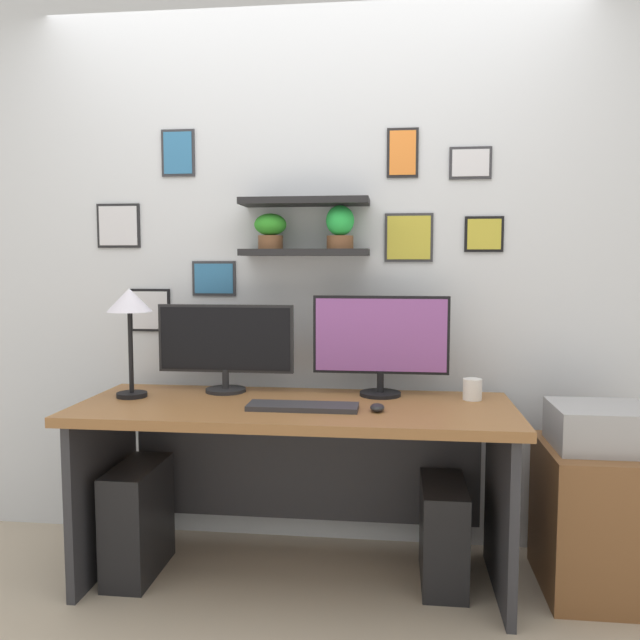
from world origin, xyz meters
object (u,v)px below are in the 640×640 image
at_px(keyboard, 303,407).
at_px(printer, 601,427).
at_px(coffee_mug, 472,389).
at_px(computer_tower_right, 443,533).
at_px(monitor_left, 226,344).
at_px(monitor_right, 381,340).
at_px(desk, 297,449).
at_px(computer_tower_left, 138,520).
at_px(computer_mouse, 377,408).
at_px(drawer_cabinet, 598,519).
at_px(desk_lamp, 130,310).

xyz_separation_m(keyboard, printer, (1.18, 0.15, -0.08)).
xyz_separation_m(coffee_mug, computer_tower_right, (-0.12, -0.12, -0.58)).
relative_size(monitor_left, keyboard, 1.40).
bearing_deg(coffee_mug, monitor_right, 173.07).
height_order(desk, monitor_left, monitor_left).
distance_m(monitor_right, keyboard, 0.49).
bearing_deg(keyboard, monitor_left, 142.42).
xyz_separation_m(computer_tower_left, computer_tower_right, (1.29, 0.08, -0.03)).
distance_m(computer_mouse, coffee_mug, 0.47).
bearing_deg(drawer_cabinet, monitor_left, 174.38).
xyz_separation_m(keyboard, drawer_cabinet, (1.18, 0.15, -0.46)).
height_order(monitor_left, desk_lamp, desk_lamp).
distance_m(keyboard, coffee_mug, 0.74).
relative_size(keyboard, computer_tower_right, 1.05).
xyz_separation_m(keyboard, computer_tower_right, (0.57, 0.14, -0.55)).
distance_m(desk_lamp, printer, 2.01).
bearing_deg(drawer_cabinet, desk_lamp, -179.80).
relative_size(desk, printer, 4.71).
distance_m(monitor_left, keyboard, 0.54).
xyz_separation_m(printer, computer_tower_left, (-1.91, -0.09, -0.44)).
bearing_deg(coffee_mug, computer_tower_right, -135.85).
bearing_deg(desk_lamp, coffee_mug, 4.50).
bearing_deg(desk_lamp, computer_mouse, -7.74).
height_order(monitor_right, drawer_cabinet, monitor_right).
height_order(computer_mouse, coffee_mug, coffee_mug).
height_order(computer_mouse, printer, computer_mouse).
height_order(desk, monitor_right, monitor_right).
bearing_deg(computer_tower_right, monitor_right, 148.51).
bearing_deg(keyboard, monitor_right, 45.36).
xyz_separation_m(computer_mouse, desk_lamp, (-1.06, 0.14, 0.36)).
bearing_deg(monitor_right, desk_lamp, -171.37).
bearing_deg(monitor_left, computer_mouse, -24.00).
xyz_separation_m(monitor_right, desk_lamp, (-1.07, -0.16, 0.14)).
bearing_deg(printer, coffee_mug, 167.68).
height_order(desk, keyboard, keyboard).
xyz_separation_m(monitor_right, computer_mouse, (-0.00, -0.31, -0.23)).
xyz_separation_m(desk, drawer_cabinet, (1.23, 0.00, -0.25)).
relative_size(monitor_right, computer_tower_right, 1.41).
relative_size(desk_lamp, computer_tower_right, 1.12).
xyz_separation_m(keyboard, coffee_mug, (0.69, 0.26, 0.04)).
relative_size(coffee_mug, computer_tower_right, 0.21).
bearing_deg(printer, monitor_left, 174.38).
bearing_deg(monitor_left, computer_tower_left, -143.50).
height_order(coffee_mug, drawer_cabinet, coffee_mug).
height_order(monitor_left, keyboard, monitor_left).
xyz_separation_m(desk, keyboard, (0.05, -0.14, 0.21)).
height_order(coffee_mug, computer_tower_left, coffee_mug).
xyz_separation_m(coffee_mug, printer, (0.50, -0.11, -0.12)).
height_order(desk_lamp, coffee_mug, desk_lamp).
bearing_deg(desk, printer, 0.22).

